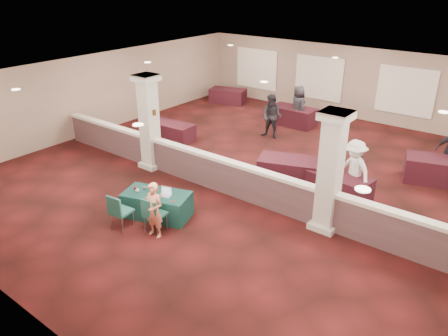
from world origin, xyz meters
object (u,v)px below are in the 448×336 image
Objects in this scene: conf_chair_main at (153,213)px; far_table_front_center at (291,171)px; far_table_back_center at (293,116)px; attendee_d at (298,107)px; far_table_front_right at (339,186)px; conf_chair_side at (118,210)px; attendee_a at (272,117)px; far_table_back_left at (228,96)px; far_table_back_right at (438,171)px; near_table at (157,205)px; woman at (154,210)px; attendee_b at (353,170)px; far_table_front_left at (173,132)px.

conf_chair_main reaches higher than far_table_front_center.
attendee_d is at bearing -23.12° from far_table_back_center.
conf_chair_side is at bearing -126.32° from far_table_front_right.
conf_chair_side is at bearing -93.68° from attendee_a.
far_table_front_right is (1.64, 0.00, -0.04)m from far_table_front_center.
attendee_d reaches higher than attendee_a.
conf_chair_side is 12.43m from far_table_back_left.
far_table_front_right is 6.79m from far_table_back_center.
conf_chair_side reaches higher than far_table_front_center.
conf_chair_side is 9.96m from far_table_back_right.
conf_chair_side is (-0.81, -0.43, 0.00)m from conf_chair_main.
woman is (0.67, -0.73, 0.39)m from near_table.
far_table_front_right is at bearing -49.14° from far_table_back_center.
far_table_back_left is 0.97× the size of attendee_b.
far_table_back_right is (4.91, 7.69, -0.33)m from woman.
woman is 0.80× the size of far_table_front_right.
conf_chair_side is at bearing -86.37° from far_table_back_center.
far_table_back_center is 0.59m from attendee_d.
far_table_front_right is (3.51, 4.06, 0.03)m from near_table.
attendee_b reaches higher than far_table_back_left.
near_table is at bearing -114.81° from far_table_front_center.
conf_chair_side is 10.31m from far_table_back_center.
far_table_back_left is (-5.32, 10.26, 0.01)m from near_table.
conf_chair_side is 6.75m from attendee_b.
attendee_d reaches higher than far_table_front_right.
attendee_a is at bearing -87.10° from far_table_back_center.
far_table_back_left is (-1.54, 5.66, 0.02)m from far_table_front_left.
conf_chair_main reaches higher than near_table.
attendee_d is at bearing 55.12° from far_table_front_left.
conf_chair_main is at bearing -81.55° from far_table_back_center.
far_table_back_left is at bearing 16.76° from attendee_d.
far_table_back_left is 0.92× the size of far_table_back_center.
near_table is 8.92m from far_table_back_right.
far_table_front_center is (1.21, 4.79, -0.33)m from woman.
conf_chair_side is 6.69m from far_table_front_left.
conf_chair_main is (0.54, -0.66, 0.24)m from near_table.
far_table_front_left is 0.85× the size of far_table_back_right.
near_table is 11.55m from far_table_back_left.
far_table_back_left is at bearing 169.25° from attendee_b.
far_table_front_right is 1.01× the size of attendee_b.
attendee_a reaches higher than far_table_front_center.
conf_chair_side reaches higher than conf_chair_main.
far_table_back_center is at bearing -13.64° from far_table_back_left.
far_table_back_right is at bearing 54.57° from far_table_front_right.
attendee_a is at bearing 130.44° from far_table_front_center.
far_table_back_left is at bearing 105.18° from far_table_front_left.
far_table_front_left is at bearing 121.69° from conf_chair_main.
attendee_a reaches higher than far_table_back_center.
attendee_b is (3.81, 4.27, 0.57)m from near_table.
far_table_back_center is at bearing 77.13° from near_table.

